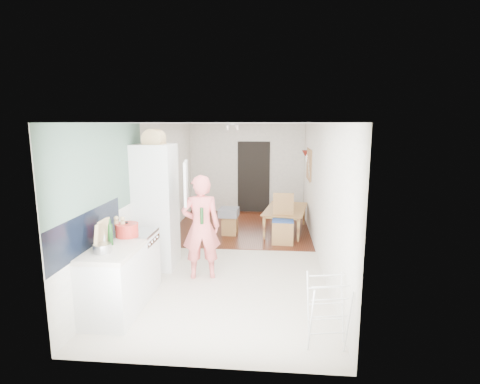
# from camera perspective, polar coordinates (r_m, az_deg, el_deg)

# --- Properties ---
(room_shell) EXTENTS (3.20, 7.00, 2.50)m
(room_shell) POSITION_cam_1_polar(r_m,az_deg,el_deg) (7.08, -0.97, 0.30)
(room_shell) COLOR white
(room_shell) RESTS_ON ground
(floor) EXTENTS (3.20, 7.00, 0.01)m
(floor) POSITION_cam_1_polar(r_m,az_deg,el_deg) (7.40, -0.94, -9.27)
(floor) COLOR beige
(floor) RESTS_ON ground
(wood_floor_overlay) EXTENTS (3.20, 3.30, 0.01)m
(wood_floor_overlay) POSITION_cam_1_polar(r_m,az_deg,el_deg) (9.16, 0.27, -5.35)
(wood_floor_overlay) COLOR #512516
(wood_floor_overlay) RESTS_ON room_shell
(sage_wall_panel) EXTENTS (0.02, 3.00, 1.30)m
(sage_wall_panel) POSITION_cam_1_polar(r_m,az_deg,el_deg) (5.49, -20.06, 3.06)
(sage_wall_panel) COLOR slate
(sage_wall_panel) RESTS_ON room_shell
(tile_splashback) EXTENTS (0.02, 1.90, 0.50)m
(tile_splashback) POSITION_cam_1_polar(r_m,az_deg,el_deg) (5.14, -22.10, -5.53)
(tile_splashback) COLOR black
(tile_splashback) RESTS_ON room_shell
(doorway_recess) EXTENTS (0.90, 0.04, 2.00)m
(doorway_recess) POSITION_cam_1_polar(r_m,az_deg,el_deg) (10.53, 2.10, 2.26)
(doorway_recess) COLOR black
(doorway_recess) RESTS_ON room_shell
(base_cabinet) EXTENTS (0.60, 0.90, 0.86)m
(base_cabinet) POSITION_cam_1_polar(r_m,az_deg,el_deg) (5.25, -18.71, -13.29)
(base_cabinet) COLOR white
(base_cabinet) RESTS_ON room_shell
(worktop) EXTENTS (0.62, 0.92, 0.06)m
(worktop) POSITION_cam_1_polar(r_m,az_deg,el_deg) (5.09, -19.01, -8.53)
(worktop) COLOR beige
(worktop) RESTS_ON room_shell
(range_cooker) EXTENTS (0.60, 0.60, 0.88)m
(range_cooker) POSITION_cam_1_polar(r_m,az_deg,el_deg) (5.89, -15.76, -10.39)
(range_cooker) COLOR white
(range_cooker) RESTS_ON room_shell
(cooker_top) EXTENTS (0.60, 0.60, 0.04)m
(cooker_top) POSITION_cam_1_polar(r_m,az_deg,el_deg) (5.75, -15.99, -6.10)
(cooker_top) COLOR #B3B3B5
(cooker_top) RESTS_ON room_shell
(fridge_housing) EXTENTS (0.66, 0.66, 2.15)m
(fridge_housing) POSITION_cam_1_polar(r_m,az_deg,el_deg) (6.62, -12.69, -2.21)
(fridge_housing) COLOR white
(fridge_housing) RESTS_ON room_shell
(fridge_door) EXTENTS (0.14, 0.56, 0.70)m
(fridge_door) POSITION_cam_1_polar(r_m,az_deg,el_deg) (6.09, -8.24, 1.40)
(fridge_door) COLOR white
(fridge_door) RESTS_ON room_shell
(fridge_interior) EXTENTS (0.02, 0.52, 0.66)m
(fridge_interior) POSITION_cam_1_polar(r_m,az_deg,el_deg) (6.45, -10.23, 1.84)
(fridge_interior) COLOR white
(fridge_interior) RESTS_ON room_shell
(pinboard) EXTENTS (0.03, 0.90, 0.70)m
(pinboard) POSITION_cam_1_polar(r_m,az_deg,el_deg) (8.92, 10.49, 4.17)
(pinboard) COLOR tan
(pinboard) RESTS_ON room_shell
(pinboard_frame) EXTENTS (0.00, 0.94, 0.74)m
(pinboard_frame) POSITION_cam_1_polar(r_m,az_deg,el_deg) (8.92, 10.40, 4.17)
(pinboard_frame) COLOR #A68443
(pinboard_frame) RESTS_ON room_shell
(wall_sconce) EXTENTS (0.18, 0.18, 0.16)m
(wall_sconce) POSITION_cam_1_polar(r_m,az_deg,el_deg) (9.55, 9.93, 5.79)
(wall_sconce) COLOR maroon
(wall_sconce) RESTS_ON room_shell
(person) EXTENTS (0.82, 0.62, 2.01)m
(person) POSITION_cam_1_polar(r_m,az_deg,el_deg) (6.03, -5.97, -3.94)
(person) COLOR #F26B6A
(person) RESTS_ON floor
(dining_table) EXTENTS (0.96, 1.46, 0.48)m
(dining_table) POSITION_cam_1_polar(r_m,az_deg,el_deg) (8.76, 7.14, -4.58)
(dining_table) COLOR #A68443
(dining_table) RESTS_ON floor
(dining_chair) EXTENTS (0.45, 0.45, 1.04)m
(dining_chair) POSITION_cam_1_polar(r_m,az_deg,el_deg) (7.88, 6.56, -4.16)
(dining_chair) COLOR #A68443
(dining_chair) RESTS_ON floor
(stool) EXTENTS (0.35, 0.35, 0.43)m
(stool) POSITION_cam_1_polar(r_m,az_deg,el_deg) (8.51, -1.54, -5.11)
(stool) COLOR #A68443
(stool) RESTS_ON floor
(grey_drape) EXTENTS (0.45, 0.45, 0.19)m
(grey_drape) POSITION_cam_1_polar(r_m,az_deg,el_deg) (8.41, -1.73, -3.11)
(grey_drape) COLOR slate
(grey_drape) RESTS_ON stool
(drying_rack) EXTENTS (0.47, 0.44, 0.81)m
(drying_rack) POSITION_cam_1_polar(r_m,az_deg,el_deg) (4.50, 13.17, -17.51)
(drying_rack) COLOR white
(drying_rack) RESTS_ON floor
(bread_bin) EXTENTS (0.37, 0.35, 0.18)m
(bread_bin) POSITION_cam_1_polar(r_m,az_deg,el_deg) (6.44, -12.98, 7.91)
(bread_bin) COLOR tan
(bread_bin) RESTS_ON fridge_housing
(red_casserole) EXTENTS (0.39, 0.39, 0.19)m
(red_casserole) POSITION_cam_1_polar(r_m,az_deg,el_deg) (5.53, -16.84, -5.54)
(red_casserole) COLOR red
(red_casserole) RESTS_ON cooker_top
(steel_pan) EXTENTS (0.22, 0.22, 0.11)m
(steel_pan) POSITION_cam_1_polar(r_m,az_deg,el_deg) (4.97, -20.25, -8.03)
(steel_pan) COLOR #B3B3B5
(steel_pan) RESTS_ON worktop
(held_bottle) EXTENTS (0.06, 0.06, 0.26)m
(held_bottle) POSITION_cam_1_polar(r_m,az_deg,el_deg) (5.82, -5.85, -3.63)
(held_bottle) COLOR #133A14
(held_bottle) RESTS_ON person
(bottle_a) EXTENTS (0.06, 0.06, 0.27)m
(bottle_a) POSITION_cam_1_polar(r_m,az_deg,el_deg) (5.27, -19.40, -6.03)
(bottle_a) COLOR #133A14
(bottle_a) RESTS_ON worktop
(bottle_b) EXTENTS (0.07, 0.07, 0.28)m
(bottle_b) POSITION_cam_1_polar(r_m,az_deg,el_deg) (5.21, -19.15, -6.14)
(bottle_b) COLOR #133A14
(bottle_b) RESTS_ON worktop
(bottle_c) EXTENTS (0.12, 0.12, 0.24)m
(bottle_c) POSITION_cam_1_polar(r_m,az_deg,el_deg) (5.15, -20.38, -6.62)
(bottle_c) COLOR silver
(bottle_c) RESTS_ON worktop
(pepper_mill_front) EXTENTS (0.08, 0.08, 0.23)m
(pepper_mill_front) POSITION_cam_1_polar(r_m,az_deg,el_deg) (5.51, -17.40, -5.40)
(pepper_mill_front) COLOR tan
(pepper_mill_front) RESTS_ON worktop
(pepper_mill_back) EXTENTS (0.08, 0.08, 0.23)m
(pepper_mill_back) POSITION_cam_1_polar(r_m,az_deg,el_deg) (5.57, -18.26, -5.30)
(pepper_mill_back) COLOR tan
(pepper_mill_back) RESTS_ON worktop
(chopping_boards) EXTENTS (0.13, 0.28, 0.39)m
(chopping_boards) POSITION_cam_1_polar(r_m,az_deg,el_deg) (5.05, -20.35, -6.11)
(chopping_boards) COLOR tan
(chopping_boards) RESTS_ON worktop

